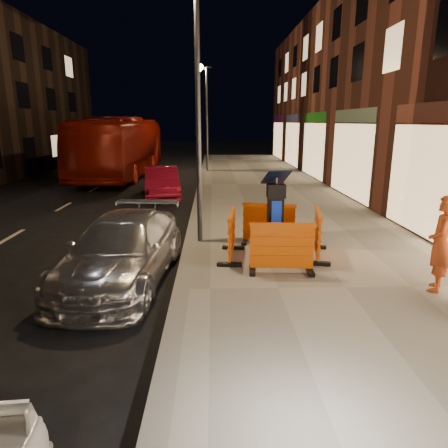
{
  "coord_description": "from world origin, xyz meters",
  "views": [
    {
      "loc": [
        0.58,
        -6.71,
        3.08
      ],
      "look_at": [
        0.8,
        1.0,
        1.1
      ],
      "focal_mm": 32.0,
      "sensor_mm": 36.0,
      "label": 1
    }
  ],
  "objects_px": {
    "barrier_back": "(269,224)",
    "parking_kiosk": "(275,217)",
    "barrier_front": "(282,248)",
    "barrier_bldgside": "(317,234)",
    "man": "(441,244)",
    "car_red": "(162,197)",
    "barrier_kerbside": "(232,235)",
    "bus_doubledecker": "(124,176)",
    "car_silver": "(124,280)"
  },
  "relations": [
    {
      "from": "barrier_bldgside",
      "to": "car_red",
      "type": "height_order",
      "value": "barrier_bldgside"
    },
    {
      "from": "barrier_kerbside",
      "to": "car_red",
      "type": "xyz_separation_m",
      "value": [
        -2.55,
        8.18,
        -0.66
      ]
    },
    {
      "from": "barrier_kerbside",
      "to": "man",
      "type": "relative_size",
      "value": 0.76
    },
    {
      "from": "car_red",
      "to": "barrier_back",
      "type": "bearing_deg",
      "value": -72.99
    },
    {
      "from": "parking_kiosk",
      "to": "barrier_front",
      "type": "bearing_deg",
      "value": -80.94
    },
    {
      "from": "barrier_kerbside",
      "to": "parking_kiosk",
      "type": "bearing_deg",
      "value": -82.94
    },
    {
      "from": "parking_kiosk",
      "to": "car_red",
      "type": "xyz_separation_m",
      "value": [
        -3.5,
        8.18,
        -1.07
      ]
    },
    {
      "from": "car_silver",
      "to": "barrier_kerbside",
      "type": "bearing_deg",
      "value": 27.98
    },
    {
      "from": "barrier_front",
      "to": "barrier_back",
      "type": "relative_size",
      "value": 1.0
    },
    {
      "from": "car_red",
      "to": "parking_kiosk",
      "type": "bearing_deg",
      "value": -75.66
    },
    {
      "from": "barrier_back",
      "to": "car_silver",
      "type": "height_order",
      "value": "barrier_back"
    },
    {
      "from": "car_silver",
      "to": "man",
      "type": "distance_m",
      "value": 5.94
    },
    {
      "from": "car_silver",
      "to": "man",
      "type": "height_order",
      "value": "man"
    },
    {
      "from": "car_red",
      "to": "bus_doubledecker",
      "type": "height_order",
      "value": "bus_doubledecker"
    },
    {
      "from": "car_red",
      "to": "man",
      "type": "distance_m",
      "value": 11.81
    },
    {
      "from": "barrier_bldgside",
      "to": "bus_doubledecker",
      "type": "distance_m",
      "value": 16.74
    },
    {
      "from": "barrier_kerbside",
      "to": "barrier_bldgside",
      "type": "bearing_deg",
      "value": -82.94
    },
    {
      "from": "barrier_back",
      "to": "barrier_bldgside",
      "type": "height_order",
      "value": "same"
    },
    {
      "from": "barrier_front",
      "to": "barrier_back",
      "type": "height_order",
      "value": "same"
    },
    {
      "from": "barrier_bldgside",
      "to": "barrier_kerbside",
      "type": "bearing_deg",
      "value": 101.06
    },
    {
      "from": "barrier_bldgside",
      "to": "bus_doubledecker",
      "type": "xyz_separation_m",
      "value": [
        -7.51,
        14.95,
        -0.66
      ]
    },
    {
      "from": "barrier_kerbside",
      "to": "barrier_front",
      "type": "bearing_deg",
      "value": -127.94
    },
    {
      "from": "parking_kiosk",
      "to": "barrier_kerbside",
      "type": "height_order",
      "value": "parking_kiosk"
    },
    {
      "from": "parking_kiosk",
      "to": "car_red",
      "type": "relative_size",
      "value": 0.48
    },
    {
      "from": "barrier_kerbside",
      "to": "bus_doubledecker",
      "type": "relative_size",
      "value": 0.11
    },
    {
      "from": "barrier_front",
      "to": "bus_doubledecker",
      "type": "bearing_deg",
      "value": 116.49
    },
    {
      "from": "barrier_kerbside",
      "to": "car_red",
      "type": "distance_m",
      "value": 8.59
    },
    {
      "from": "parking_kiosk",
      "to": "barrier_front",
      "type": "relative_size",
      "value": 1.4
    },
    {
      "from": "man",
      "to": "parking_kiosk",
      "type": "bearing_deg",
      "value": -94.9
    },
    {
      "from": "barrier_bldgside",
      "to": "car_red",
      "type": "distance_m",
      "value": 9.33
    },
    {
      "from": "car_silver",
      "to": "barrier_front",
      "type": "bearing_deg",
      "value": 4.73
    },
    {
      "from": "barrier_back",
      "to": "car_red",
      "type": "relative_size",
      "value": 0.34
    },
    {
      "from": "man",
      "to": "bus_doubledecker",
      "type": "bearing_deg",
      "value": -120.72
    },
    {
      "from": "barrier_front",
      "to": "car_silver",
      "type": "distance_m",
      "value": 3.21
    },
    {
      "from": "man",
      "to": "car_silver",
      "type": "bearing_deg",
      "value": -68.85
    },
    {
      "from": "car_silver",
      "to": "car_red",
      "type": "relative_size",
      "value": 1.15
    },
    {
      "from": "barrier_kerbside",
      "to": "barrier_back",
      "type": "bearing_deg",
      "value": -37.94
    },
    {
      "from": "car_red",
      "to": "bus_doubledecker",
      "type": "bearing_deg",
      "value": 105.57
    },
    {
      "from": "barrier_back",
      "to": "bus_doubledecker",
      "type": "relative_size",
      "value": 0.11
    },
    {
      "from": "barrier_kerbside",
      "to": "bus_doubledecker",
      "type": "bearing_deg",
      "value": 27.64
    },
    {
      "from": "barrier_front",
      "to": "car_silver",
      "type": "height_order",
      "value": "barrier_front"
    },
    {
      "from": "car_red",
      "to": "man",
      "type": "bearing_deg",
      "value": -67.47
    },
    {
      "from": "car_red",
      "to": "man",
      "type": "relative_size",
      "value": 2.22
    },
    {
      "from": "bus_doubledecker",
      "to": "man",
      "type": "height_order",
      "value": "man"
    },
    {
      "from": "barrier_bldgside",
      "to": "man",
      "type": "height_order",
      "value": "man"
    },
    {
      "from": "barrier_kerbside",
      "to": "barrier_bldgside",
      "type": "relative_size",
      "value": 1.0
    },
    {
      "from": "barrier_bldgside",
      "to": "man",
      "type": "distance_m",
      "value": 2.54
    },
    {
      "from": "car_red",
      "to": "man",
      "type": "xyz_separation_m",
      "value": [
        6.12,
        -10.05,
        1.01
      ]
    },
    {
      "from": "barrier_back",
      "to": "barrier_kerbside",
      "type": "xyz_separation_m",
      "value": [
        -0.95,
        -0.95,
        0.0
      ]
    },
    {
      "from": "barrier_back",
      "to": "parking_kiosk",
      "type": "bearing_deg",
      "value": -77.94
    }
  ]
}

